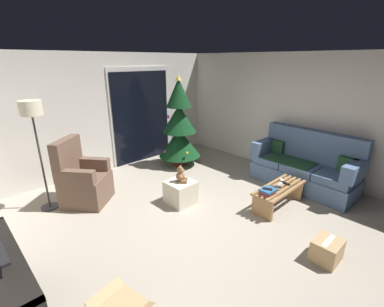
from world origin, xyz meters
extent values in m
plane|color=#9E9384|center=(0.00, 0.00, 0.00)|extent=(7.00, 7.00, 0.00)
cube|color=silver|center=(0.00, 3.06, 1.25)|extent=(5.72, 0.12, 2.50)
cube|color=silver|center=(2.86, 0.00, 1.25)|extent=(0.12, 6.00, 2.50)
cube|color=silver|center=(0.93, 2.99, 1.10)|extent=(1.60, 0.02, 2.20)
cube|color=black|center=(0.93, 2.97, 1.05)|extent=(1.50, 0.02, 2.10)
cube|color=slate|center=(2.25, -0.43, 0.17)|extent=(0.84, 1.93, 0.34)
cube|color=slate|center=(2.20, -1.05, 0.41)|extent=(0.70, 0.63, 0.14)
cube|color=slate|center=(2.23, -0.43, 0.41)|extent=(0.70, 0.63, 0.14)
cube|color=slate|center=(2.26, 0.19, 0.41)|extent=(0.70, 0.63, 0.14)
cube|color=slate|center=(2.55, -0.44, 0.78)|extent=(0.28, 1.91, 0.60)
cube|color=slate|center=(2.21, -1.30, 0.62)|extent=(0.77, 0.23, 0.28)
cube|color=slate|center=(2.29, 0.44, 0.62)|extent=(0.77, 0.23, 0.28)
cube|color=#234C2D|center=(2.22, -0.18, 0.49)|extent=(0.64, 0.92, 0.02)
cube|color=#234C2D|center=(2.38, -1.14, 0.62)|extent=(0.13, 0.32, 0.28)
cube|color=#234C2D|center=(2.44, 0.26, 0.62)|extent=(0.13, 0.32, 0.28)
cube|color=#9E7547|center=(1.26, -0.67, 0.35)|extent=(1.10, 0.05, 0.04)
cube|color=#9E7547|center=(1.26, -0.59, 0.35)|extent=(1.10, 0.05, 0.04)
cube|color=#9E7547|center=(1.26, -0.50, 0.35)|extent=(1.10, 0.05, 0.04)
cube|color=#9E7547|center=(1.26, -0.41, 0.35)|extent=(1.10, 0.05, 0.04)
cube|color=#9E7547|center=(1.26, -0.32, 0.35)|extent=(1.10, 0.05, 0.04)
cube|color=#9E7547|center=(0.77, -0.50, 0.16)|extent=(0.05, 0.36, 0.33)
cube|color=#9E7547|center=(1.75, -0.50, 0.16)|extent=(0.05, 0.36, 0.33)
cube|color=black|center=(1.43, -0.52, 0.38)|extent=(0.07, 0.16, 0.02)
cube|color=#333338|center=(1.19, -0.47, 0.38)|extent=(0.14, 0.14, 0.02)
cube|color=silver|center=(1.48, -0.42, 0.38)|extent=(0.14, 0.14, 0.02)
cube|color=#ADADB2|center=(1.32, -0.47, 0.38)|extent=(0.16, 0.07, 0.02)
cube|color=#A32D28|center=(0.89, -0.49, 0.39)|extent=(0.22, 0.20, 0.04)
cube|color=#285684|center=(0.90, -0.49, 0.42)|extent=(0.25, 0.20, 0.04)
cube|color=black|center=(0.89, -0.49, 0.45)|extent=(0.12, 0.16, 0.01)
cylinder|color=#4C1E19|center=(1.34, 2.10, 0.05)|extent=(0.36, 0.36, 0.10)
cylinder|color=brown|center=(1.34, 2.10, 0.16)|extent=(0.08, 0.08, 0.12)
cone|color=#0F3819|center=(1.34, 2.10, 0.53)|extent=(0.96, 0.96, 0.62)
cone|color=#0F3819|center=(1.34, 2.10, 1.10)|extent=(0.76, 0.76, 0.62)
cone|color=#0F3819|center=(1.34, 2.10, 1.67)|extent=(0.56, 0.56, 0.62)
sphere|color=white|center=(1.66, 1.93, 0.78)|extent=(0.06, 0.06, 0.06)
sphere|color=#B233A5|center=(1.08, 2.17, 1.18)|extent=(0.06, 0.06, 0.06)
sphere|color=#1E8C33|center=(1.39, 2.26, 1.60)|extent=(0.06, 0.06, 0.06)
sphere|color=blue|center=(1.70, 2.15, 0.77)|extent=(0.06, 0.06, 0.06)
sphere|color=red|center=(1.69, 2.20, 0.78)|extent=(0.06, 0.06, 0.06)
sphere|color=white|center=(1.35, 2.49, 0.69)|extent=(0.06, 0.06, 0.06)
sphere|color=white|center=(1.56, 2.50, 0.39)|extent=(0.06, 0.06, 0.06)
sphere|color=red|center=(1.25, 2.38, 1.10)|extent=(0.06, 0.06, 0.06)
sphere|color=#B233A5|center=(0.89, 2.08, 0.43)|extent=(0.06, 0.06, 0.06)
sphere|color=#1E8C33|center=(1.13, 2.16, 1.39)|extent=(0.06, 0.06, 0.06)
sphere|color=gold|center=(1.19, 1.68, 0.43)|extent=(0.06, 0.06, 0.06)
cone|color=#EAD14C|center=(1.34, 2.10, 1.98)|extent=(0.14, 0.14, 0.12)
cube|color=brown|center=(-0.99, 1.86, 0.16)|extent=(0.96, 0.96, 0.31)
cube|color=brown|center=(-0.99, 1.86, 0.40)|extent=(0.96, 0.96, 0.18)
cube|color=brown|center=(-1.16, 2.07, 0.81)|extent=(0.62, 0.56, 0.64)
cube|color=brown|center=(-0.76, 2.02, 0.60)|extent=(0.48, 0.53, 0.22)
cube|color=brown|center=(-1.19, 1.66, 0.60)|extent=(0.48, 0.53, 0.22)
cylinder|color=#2D2D30|center=(-1.54, 2.12, 0.01)|extent=(0.28, 0.28, 0.02)
cylinder|color=#2D2D30|center=(-1.54, 2.12, 0.80)|extent=(0.03, 0.03, 1.55)
cylinder|color=beige|center=(-1.54, 2.12, 1.67)|extent=(0.32, 0.32, 0.22)
cube|color=black|center=(-2.50, 0.05, 0.39)|extent=(0.40, 0.04, 0.75)
cube|color=black|center=(-2.50, 0.05, 0.39)|extent=(0.40, 1.33, 0.04)
cube|color=beige|center=(0.16, 0.73, 0.20)|extent=(0.44, 0.44, 0.39)
cylinder|color=brown|center=(0.24, 0.72, 0.43)|extent=(0.12, 0.12, 0.06)
cylinder|color=brown|center=(0.16, 0.65, 0.43)|extent=(0.12, 0.12, 0.06)
sphere|color=brown|center=(0.16, 0.73, 0.49)|extent=(0.15, 0.15, 0.15)
sphere|color=brown|center=(0.16, 0.73, 0.61)|extent=(0.11, 0.11, 0.11)
sphere|color=#A37A51|center=(0.19, 0.69, 0.60)|extent=(0.04, 0.04, 0.04)
sphere|color=brown|center=(0.19, 0.76, 0.66)|extent=(0.04, 0.04, 0.04)
sphere|color=brown|center=(0.13, 0.71, 0.66)|extent=(0.04, 0.04, 0.04)
sphere|color=brown|center=(0.22, 0.76, 0.50)|extent=(0.06, 0.06, 0.06)
sphere|color=brown|center=(0.12, 0.67, 0.50)|extent=(0.06, 0.06, 0.06)
cube|color=tan|center=(0.52, -1.57, 0.14)|extent=(0.36, 0.30, 0.28)
cube|color=beige|center=(0.52, -1.57, 0.28)|extent=(0.32, 0.06, 0.00)
cube|color=tan|center=(-1.83, -0.50, 0.36)|extent=(0.38, 0.16, 0.06)
camera|label=1|loc=(-2.55, -2.38, 2.35)|focal=25.11mm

